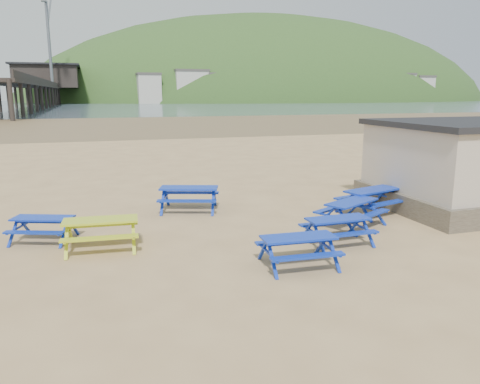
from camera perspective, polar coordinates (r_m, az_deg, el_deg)
name	(u,v)px	position (r m, az deg, el deg)	size (l,w,h in m)	color
ground	(213,239)	(13.58, -3.31, -5.73)	(400.00, 400.00, 0.00)	tan
wet_sand	(115,123)	(67.74, -15.00, 8.10)	(400.00, 400.00, 0.00)	brown
sea	(99,104)	(182.62, -16.82, 10.20)	(400.00, 400.00, 0.00)	#435460
picnic_table_blue_a	(44,229)	(14.40, -22.80, -4.18)	(2.02, 1.83, 0.70)	#0A2FA4
picnic_table_blue_b	(189,199)	(16.77, -6.22, -0.83)	(2.45, 2.19, 0.85)	#0A2FA4
picnic_table_blue_c	(372,201)	(16.87, 15.77, -1.11)	(2.45, 2.18, 0.87)	#0A2FA4
picnic_table_blue_d	(298,251)	(11.49, 7.10, -7.16)	(1.86, 1.53, 0.75)	#0A2FA4
picnic_table_blue_e	(337,231)	(13.35, 11.79, -4.63)	(1.77, 1.44, 0.74)	#0A2FA4
picnic_table_blue_f	(351,214)	(15.13, 13.40, -2.58)	(2.44, 2.27, 0.81)	#0A2FA4
picnic_table_yellow	(101,234)	(13.18, -16.55, -4.91)	(2.06, 1.71, 0.82)	yellow
pier	(47,89)	(191.36, -22.46, 11.51)	(24.00, 220.00, 39.29)	black
headland_town	(269,119)	(259.90, 3.53, 8.88)	(264.00, 144.00, 108.00)	#2D4C1E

